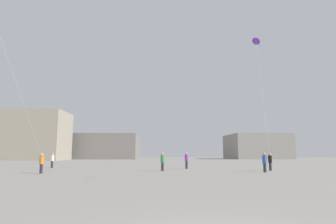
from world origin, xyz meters
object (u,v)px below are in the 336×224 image
object	(u,v)px
person_in_black	(270,161)
person_in_blue	(265,161)
building_centre_hall	(100,147)
person_in_orange	(42,162)
person_in_green	(163,161)
building_left_hall	(23,136)
person_in_white	(52,160)
person_in_purple	(187,160)
kite_violet_diamond	(256,42)
building_right_hall	(256,147)

from	to	relation	value
person_in_black	person_in_blue	distance (m)	2.96
building_centre_hall	person_in_orange	bearing A→B (deg)	-83.36
person_in_green	building_centre_hall	world-z (taller)	building_centre_hall
person_in_green	building_left_hall	bearing A→B (deg)	106.11
building_centre_hall	person_in_white	bearing A→B (deg)	-84.59
person_in_black	person_in_purple	distance (m)	8.62
person_in_white	kite_violet_diamond	bearing A→B (deg)	-86.64
building_left_hall	person_in_purple	bearing A→B (deg)	-51.21
person_in_green	person_in_black	bearing A→B (deg)	-18.14
person_in_orange	person_in_blue	size ratio (longest dim) A/B	0.95
person_in_white	person_in_purple	xyz separation A→B (m)	(15.35, -2.92, 0.03)
person_in_orange	person_in_purple	world-z (taller)	person_in_purple
person_in_purple	building_left_hall	xyz separation A→B (m)	(-39.42, 49.05, 5.64)
person_in_green	person_in_white	world-z (taller)	person_in_green
person_in_white	person_in_orange	bearing A→B (deg)	-158.87
kite_violet_diamond	building_centre_hall	world-z (taller)	kite_violet_diamond
person_in_orange	building_centre_hall	size ratio (longest dim) A/B	0.06
person_in_white	building_left_hall	bearing A→B (deg)	34.37
building_right_hall	person_in_blue	bearing A→B (deg)	-109.82
person_in_white	person_in_purple	bearing A→B (deg)	-93.97
person_in_green	building_centre_hall	xyz separation A→B (m)	(-18.67, 71.04, 3.15)
person_in_blue	person_in_green	bearing A→B (deg)	125.27
person_in_orange	building_right_hall	size ratio (longest dim) A/B	0.08
person_in_blue	building_centre_hall	size ratio (longest dim) A/B	0.07
building_left_hall	building_centre_hall	distance (m)	25.58
person_in_purple	building_centre_hall	size ratio (longest dim) A/B	0.07
person_in_black	person_in_green	bearing A→B (deg)	-84.13
person_in_white	person_in_blue	size ratio (longest dim) A/B	0.99
person_in_black	kite_violet_diamond	bearing A→B (deg)	171.95
person_in_blue	building_left_hall	size ratio (longest dim) A/B	0.07
person_in_black	person_in_orange	distance (m)	20.72
person_in_white	person_in_blue	xyz separation A→B (m)	(21.47, -9.36, 0.01)
person_in_green	person_in_purple	size ratio (longest dim) A/B	0.98
person_in_white	person_in_purple	distance (m)	15.62
person_in_orange	kite_violet_diamond	world-z (taller)	kite_violet_diamond
person_in_purple	building_centre_hall	xyz separation A→B (m)	(-21.42, 67.05, 3.13)
person_in_purple	building_right_hall	world-z (taller)	building_right_hall
kite_violet_diamond	person_in_white	bearing A→B (deg)	176.55
person_in_orange	person_in_blue	bearing A→B (deg)	53.69
person_in_black	building_centre_hall	xyz separation A→B (m)	(-29.10, 70.97, 3.17)
building_left_hall	building_centre_hall	size ratio (longest dim) A/B	0.91
person_in_green	kite_violet_diamond	world-z (taller)	kite_violet_diamond
building_centre_hall	building_right_hall	size ratio (longest dim) A/B	1.34
person_in_green	person_in_orange	world-z (taller)	person_in_green
person_in_green	person_in_purple	xyz separation A→B (m)	(2.76, 3.99, 0.02)
person_in_green	person_in_purple	bearing A→B (deg)	36.80
building_left_hall	person_in_green	bearing A→B (deg)	-55.35
person_in_purple	kite_violet_diamond	bearing A→B (deg)	179.01
person_in_green	kite_violet_diamond	distance (m)	19.26
person_in_green	building_right_hall	xyz separation A→B (m)	(35.33, 70.94, 3.26)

